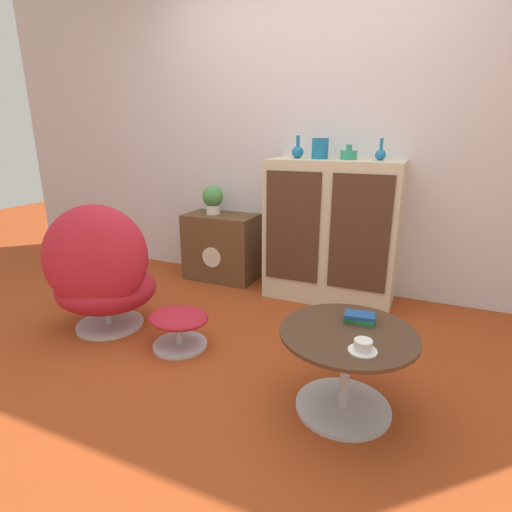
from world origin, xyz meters
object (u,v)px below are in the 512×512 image
at_px(vase_inner_left, 320,148).
at_px(book_stack, 360,318).
at_px(tv_console, 222,247).
at_px(teacup, 363,347).
at_px(ottoman, 179,323).
at_px(vase_rightmost, 381,154).
at_px(egg_chair, 101,274).
at_px(potted_plant, 213,198).
at_px(coffee_table, 346,362).
at_px(vase_inner_right, 349,154).
at_px(vase_leftmost, 298,151).
at_px(sideboard, 332,231).

height_order(vase_inner_left, book_stack, vase_inner_left).
distance_m(tv_console, teacup, 2.17).
bearing_deg(ottoman, tv_console, 106.23).
relative_size(vase_rightmost, book_stack, 1.01).
xyz_separation_m(egg_chair, vase_rightmost, (1.56, 1.19, 0.75)).
distance_m(vase_inner_left, potted_plant, 1.07).
height_order(coffee_table, book_stack, book_stack).
bearing_deg(vase_rightmost, teacup, -83.09).
height_order(coffee_table, vase_inner_right, vase_inner_right).
distance_m(tv_console, coffee_table, 2.00).
relative_size(vase_leftmost, vase_rightmost, 1.12).
xyz_separation_m(egg_chair, coffee_table, (1.66, -0.16, -0.15)).
distance_m(vase_inner_right, book_stack, 1.46).
relative_size(sideboard, coffee_table, 1.74).
height_order(sideboard, egg_chair, sideboard).
bearing_deg(teacup, coffee_table, 120.54).
distance_m(egg_chair, vase_leftmost, 1.70).
distance_m(coffee_table, teacup, 0.25).
distance_m(ottoman, potted_plant, 1.41).
distance_m(sideboard, book_stack, 1.31).
distance_m(sideboard, ottoman, 1.40).
distance_m(ottoman, vase_inner_right, 1.71).
relative_size(egg_chair, ottoman, 2.33).
relative_size(coffee_table, vase_leftmost, 3.73).
distance_m(egg_chair, book_stack, 1.69).
relative_size(vase_inner_right, teacup, 0.99).
relative_size(ottoman, vase_leftmost, 2.26).
bearing_deg(coffee_table, potted_plant, 137.14).
height_order(tv_console, ottoman, tv_console).
bearing_deg(teacup, vase_rightmost, 96.91).
xyz_separation_m(vase_inner_right, book_stack, (0.35, -1.23, -0.70)).
height_order(vase_leftmost, vase_inner_left, vase_leftmost).
distance_m(sideboard, potted_plant, 1.11).
relative_size(sideboard, tv_console, 1.73).
bearing_deg(sideboard, vase_leftmost, 179.27).
distance_m(coffee_table, vase_rightmost, 1.63).
height_order(sideboard, tv_console, sideboard).
bearing_deg(coffee_table, vase_leftmost, 117.77).
xyz_separation_m(vase_inner_right, potted_plant, (-1.18, 0.04, -0.41)).
bearing_deg(ottoman, coffee_table, -9.55).
distance_m(coffee_table, book_stack, 0.22).
bearing_deg(vase_rightmost, vase_inner_right, -180.00).
relative_size(tv_console, teacup, 5.21).
xyz_separation_m(tv_console, teacup, (1.52, -1.55, 0.14)).
xyz_separation_m(tv_console, ottoman, (0.35, -1.22, -0.14)).
height_order(vase_inner_right, book_stack, vase_inner_right).
bearing_deg(vase_rightmost, vase_leftmost, 180.00).
relative_size(sideboard, teacup, 9.02).
xyz_separation_m(tv_console, vase_inner_right, (1.11, -0.04, 0.85)).
xyz_separation_m(egg_chair, teacup, (1.75, -0.31, 0.04)).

